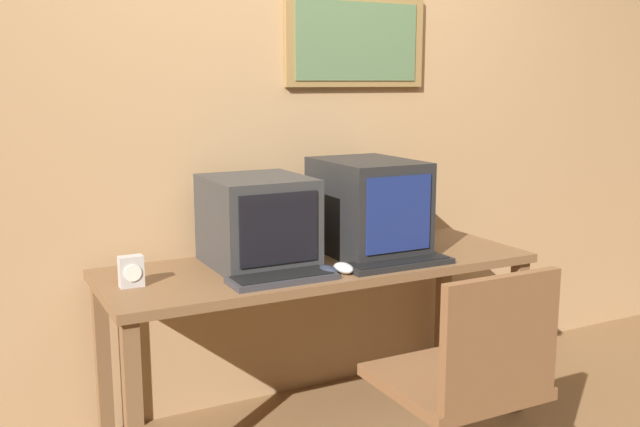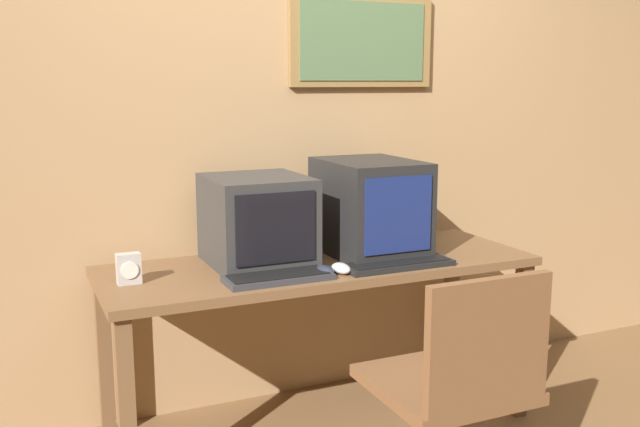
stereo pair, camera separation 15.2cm
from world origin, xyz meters
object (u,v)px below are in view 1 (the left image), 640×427
object	(u,v)px
keyboard_side	(399,263)
mouse_far_corner	(328,270)
mouse_near_keyboard	(344,268)
monitor_right	(368,207)
desk_clock	(131,271)
office_chair	(464,410)
monitor_left	(257,221)
keyboard_main	(282,278)

from	to	relation	value
keyboard_side	mouse_far_corner	size ratio (longest dim) A/B	4.35
keyboard_side	mouse_near_keyboard	xyz separation A→B (m)	(-0.24, 0.01, 0.01)
monitor_right	desk_clock	bearing A→B (deg)	-176.80
mouse_near_keyboard	mouse_far_corner	bearing A→B (deg)	-179.32
keyboard_side	desk_clock	world-z (taller)	desk_clock
office_chair	monitor_left	bearing A→B (deg)	112.42
mouse_far_corner	keyboard_side	bearing A→B (deg)	-2.39
keyboard_main	mouse_near_keyboard	world-z (taller)	mouse_near_keyboard
desk_clock	monitor_left	bearing A→B (deg)	9.74
monitor_left	keyboard_main	world-z (taller)	monitor_left
desk_clock	office_chair	size ratio (longest dim) A/B	0.13
mouse_near_keyboard	desk_clock	xyz separation A→B (m)	(-0.77, 0.19, 0.04)
mouse_near_keyboard	office_chair	world-z (taller)	office_chair
keyboard_side	mouse_near_keyboard	bearing A→B (deg)	176.76
keyboard_side	desk_clock	bearing A→B (deg)	168.79
mouse_far_corner	desk_clock	bearing A→B (deg)	165.00
mouse_far_corner	office_chair	bearing A→B (deg)	-72.48
office_chair	keyboard_side	bearing A→B (deg)	77.98
keyboard_side	monitor_left	bearing A→B (deg)	149.05
mouse_far_corner	desk_clock	size ratio (longest dim) A/B	0.92
keyboard_main	desk_clock	bearing A→B (deg)	160.13
desk_clock	office_chair	xyz separation A→B (m)	(0.89, -0.79, -0.39)
monitor_left	office_chair	xyz separation A→B (m)	(0.36, -0.88, -0.51)
monitor_left	mouse_near_keyboard	size ratio (longest dim) A/B	3.88
keyboard_main	monitor_right	bearing A→B (deg)	25.31
mouse_far_corner	office_chair	size ratio (longest dim) A/B	0.12
mouse_near_keyboard	mouse_far_corner	world-z (taller)	mouse_near_keyboard
desk_clock	mouse_near_keyboard	bearing A→B (deg)	-13.66
monitor_right	desk_clock	xyz separation A→B (m)	(-1.02, -0.06, -0.14)
monitor_left	office_chair	world-z (taller)	monitor_left
monitor_left	keyboard_side	world-z (taller)	monitor_left
monitor_right	mouse_far_corner	bearing A→B (deg)	-142.68
monitor_right	keyboard_main	distance (m)	0.60
mouse_near_keyboard	office_chair	xyz separation A→B (m)	(0.12, -0.60, -0.36)
keyboard_side	office_chair	xyz separation A→B (m)	(-0.12, -0.58, -0.35)
keyboard_main	office_chair	world-z (taller)	office_chair
keyboard_main	mouse_near_keyboard	bearing A→B (deg)	-0.53
keyboard_main	mouse_far_corner	bearing A→B (deg)	-0.97
keyboard_main	office_chair	distance (m)	0.79
monitor_right	mouse_far_corner	world-z (taller)	monitor_right
mouse_far_corner	monitor_left	bearing A→B (deg)	121.84
monitor_left	keyboard_side	bearing A→B (deg)	-30.95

